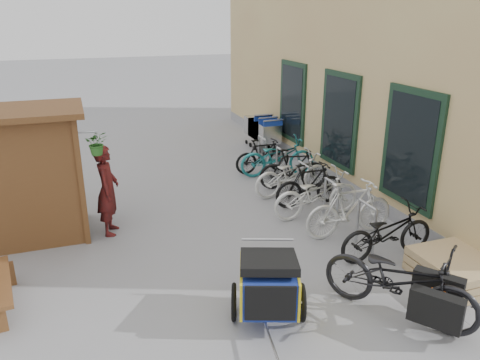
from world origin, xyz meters
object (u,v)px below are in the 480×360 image
object	(u,v)px
bike_4	(292,174)
bike_7	(263,156)
kiosk	(19,157)
bike_0	(387,232)
bike_5	(293,169)
person_kiosk	(107,190)
child_trailer	(269,283)
bike_1	(349,209)
bike_6	(278,157)
cargo_bike	(401,281)
bike_3	(310,185)
bike_2	(316,194)
shopping_carts	(262,129)
pallet_stack	(455,270)

from	to	relation	value
bike_4	bike_7	size ratio (longest dim) A/B	1.26
bike_4	kiosk	bearing A→B (deg)	88.36
bike_0	bike_4	world-z (taller)	bike_4
bike_4	bike_5	bearing A→B (deg)	-34.58
person_kiosk	child_trailer	bearing A→B (deg)	-139.94
kiosk	bike_1	size ratio (longest dim) A/B	1.39
bike_6	cargo_bike	bearing A→B (deg)	-179.02
bike_7	bike_6	bearing A→B (deg)	-145.93
bike_4	bike_7	bearing A→B (deg)	-4.11
bike_6	kiosk	bearing A→B (deg)	115.07
child_trailer	bike_3	size ratio (longest dim) A/B	1.07
bike_2	bike_4	world-z (taller)	bike_4
cargo_bike	bike_5	bearing A→B (deg)	45.69
shopping_carts	bike_2	xyz separation A→B (m)	(-0.85, -5.01, -0.14)
child_trailer	bike_7	distance (m)	6.21
child_trailer	bike_2	distance (m)	3.59
shopping_carts	bike_4	world-z (taller)	shopping_carts
shopping_carts	bike_0	world-z (taller)	shopping_carts
bike_2	bike_3	bearing A→B (deg)	-14.78
bike_3	bike_1	bearing A→B (deg)	179.38
person_kiosk	bike_4	bearing A→B (deg)	-68.39
bike_1	bike_4	bearing A→B (deg)	2.43
cargo_bike	bike_2	distance (m)	3.40
shopping_carts	bike_1	size ratio (longest dim) A/B	0.94
pallet_stack	bike_7	xyz separation A→B (m)	(-0.81, 5.90, 0.24)
cargo_bike	bike_1	size ratio (longest dim) A/B	1.20
bike_0	bike_5	world-z (taller)	bike_5
bike_2	pallet_stack	bearing A→B (deg)	-164.53
bike_1	bike_2	bearing A→B (deg)	9.17
kiosk	bike_4	world-z (taller)	kiosk
child_trailer	bike_3	distance (m)	4.13
shopping_carts	pallet_stack	bearing A→B (deg)	-90.00
person_kiosk	bike_0	distance (m)	5.04
cargo_bike	bike_0	xyz separation A→B (m)	(0.84, 1.44, -0.08)
person_kiosk	pallet_stack	bearing A→B (deg)	-113.53
kiosk	bike_6	bearing A→B (deg)	16.20
bike_2	bike_6	size ratio (longest dim) A/B	0.98
shopping_carts	bike_5	xyz separation A→B (m)	(-0.57, -3.37, -0.15)
shopping_carts	bike_6	xyz separation A→B (m)	(-0.55, -2.40, -0.13)
pallet_stack	bike_5	world-z (taller)	bike_5
bike_0	kiosk	bearing A→B (deg)	62.38
person_kiosk	bike_6	size ratio (longest dim) A/B	0.90
pallet_stack	bike_4	xyz separation A→B (m)	(-0.78, 4.21, 0.29)
kiosk	bike_7	world-z (taller)	kiosk
bike_0	bike_3	distance (m)	2.49
bike_4	bike_3	bearing A→B (deg)	-179.29
pallet_stack	person_kiosk	distance (m)	6.07
shopping_carts	bike_6	size ratio (longest dim) A/B	0.88
pallet_stack	cargo_bike	size ratio (longest dim) A/B	0.56
kiosk	shopping_carts	size ratio (longest dim) A/B	1.48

